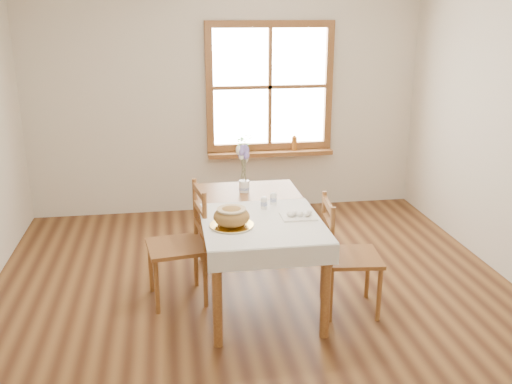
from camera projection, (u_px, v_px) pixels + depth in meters
The scene contains 18 objects.
ground at pixel (262, 310), 4.55m from camera, with size 5.00×5.00×0.00m, color brown.
room_walls at pixel (263, 96), 4.03m from camera, with size 4.60×5.10×2.65m.
window at pixel (270, 87), 6.50m from camera, with size 1.46×0.08×1.46m.
window_sill at pixel (270, 153), 6.67m from camera, with size 1.46×0.20×0.05m.
dining_table at pixel (256, 219), 4.63m from camera, with size 0.90×1.60×0.75m.
table_linen at pixel (262, 222), 4.32m from camera, with size 0.91×0.99×0.01m, color white.
chair_left at pixel (176, 245), 4.59m from camera, with size 0.45×0.47×0.97m, color #98642F, non-canonical shape.
chair_right at pixel (352, 255), 4.44m from camera, with size 0.44×0.46×0.93m, color #98642F, non-canonical shape.
bread_plate at pixel (232, 225), 4.22m from camera, with size 0.32×0.32×0.02m, color white.
bread_loaf at pixel (232, 215), 4.19m from camera, with size 0.27×0.27×0.15m, color olive.
egg_napkin at pixel (298, 216), 4.42m from camera, with size 0.27×0.23×0.01m, color white.
eggs at pixel (298, 212), 4.41m from camera, with size 0.20×0.18×0.05m, color white, non-canonical shape.
salt_shaker at pixel (264, 203), 4.58m from camera, with size 0.06×0.06×0.10m, color white.
pepper_shaker at pixel (273, 199), 4.68m from camera, with size 0.06×0.06×0.11m, color white.
flower_vase at pixel (244, 187), 5.02m from camera, with size 0.09×0.09×0.10m, color white.
lavender_bouquet at pixel (244, 165), 4.96m from camera, with size 0.16×0.16×0.31m, color #6D5AA0, non-canonical shape.
potted_plant at pixel (244, 145), 6.59m from camera, with size 0.19×0.21×0.17m, color #3B742E.
amber_bottle at pixel (294, 143), 6.68m from camera, with size 0.06×0.06×0.18m, color #B06320.
Camera 1 is at (-0.68, -3.99, 2.29)m, focal length 40.00 mm.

